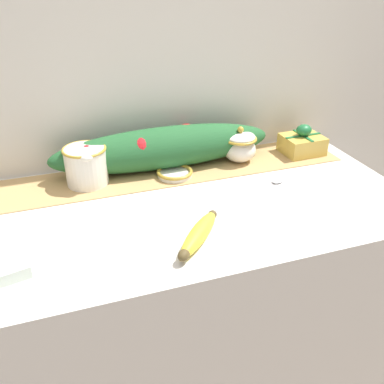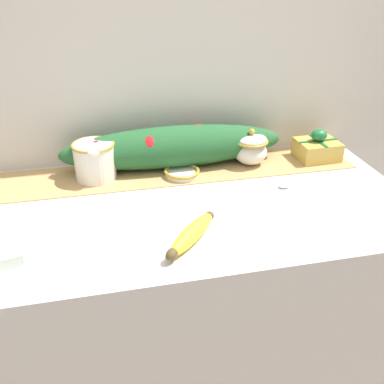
{
  "view_description": "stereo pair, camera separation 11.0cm",
  "coord_description": "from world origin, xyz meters",
  "views": [
    {
      "loc": [
        -0.31,
        -0.94,
        1.5
      ],
      "look_at": [
        -0.0,
        -0.03,
        0.97
      ],
      "focal_mm": 40.0,
      "sensor_mm": 36.0,
      "label": 1
    },
    {
      "loc": [
        -0.21,
        -0.97,
        1.5
      ],
      "look_at": [
        -0.0,
        -0.03,
        0.97
      ],
      "focal_mm": 40.0,
      "sensor_mm": 36.0,
      "label": 2
    }
  ],
  "objects": [
    {
      "name": "gift_box",
      "position": [
        0.46,
        0.19,
        0.96
      ],
      "size": [
        0.13,
        0.11,
        0.1
      ],
      "rotation": [
        0.0,
        0.0,
        0.02
      ],
      "color": "gold",
      "rests_on": "countertop"
    },
    {
      "name": "poinsettia_garland",
      "position": [
        -0.0,
        0.23,
        0.99
      ],
      "size": [
        0.69,
        0.14,
        0.13
      ],
      "color": "#235B2D",
      "rests_on": "countertop"
    },
    {
      "name": "table_runner",
      "position": [
        0.0,
        0.2,
        0.92
      ],
      "size": [
        1.12,
        0.2,
        0.0
      ],
      "primitive_type": "cube",
      "color": "tan",
      "rests_on": "countertop"
    },
    {
      "name": "back_wall",
      "position": [
        0.0,
        0.33,
        1.2
      ],
      "size": [
        2.01,
        0.04,
        2.4
      ],
      "primitive_type": "cube",
      "color": "silver",
      "rests_on": "ground_plane"
    },
    {
      "name": "spoon",
      "position": [
        0.27,
        0.03,
        0.92
      ],
      "size": [
        0.16,
        0.04,
        0.01
      ],
      "rotation": [
        0.0,
        0.0,
        0.14
      ],
      "color": "silver",
      "rests_on": "countertop"
    },
    {
      "name": "countertop",
      "position": [
        0.0,
        0.0,
        0.46
      ],
      "size": [
        1.21,
        0.62,
        0.92
      ],
      "primitive_type": "cube",
      "color": "silver",
      "rests_on": "ground_plane"
    },
    {
      "name": "small_dish",
      "position": [
        0.01,
        0.16,
        0.93
      ],
      "size": [
        0.11,
        0.11,
        0.02
      ],
      "color": "white",
      "rests_on": "countertop"
    },
    {
      "name": "banana",
      "position": [
        -0.03,
        -0.17,
        0.94
      ],
      "size": [
        0.16,
        0.17,
        0.04
      ],
      "rotation": [
        0.0,
        0.0,
        0.85
      ],
      "color": "yellow",
      "rests_on": "countertop"
    },
    {
      "name": "sugar_bowl",
      "position": [
        0.24,
        0.2,
        0.97
      ],
      "size": [
        0.11,
        0.11,
        0.12
      ],
      "color": "white",
      "rests_on": "countertop"
    },
    {
      "name": "cream_pitcher",
      "position": [
        -0.24,
        0.2,
        0.98
      ],
      "size": [
        0.12,
        0.14,
        0.11
      ],
      "color": "white",
      "rests_on": "countertop"
    }
  ]
}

